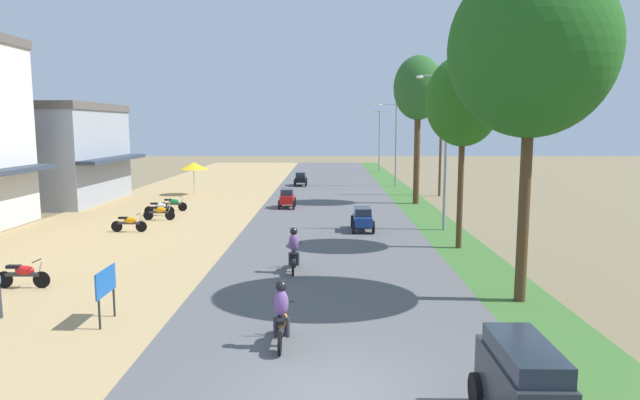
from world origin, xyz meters
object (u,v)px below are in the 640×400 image
Objects in this scene: parked_motorbike_second at (129,222)px; street_signboard at (106,285)px; parked_motorbike_third at (159,212)px; median_tree_third at (418,89)px; parked_motorbike_fourth at (160,207)px; motorbike_foreground_rider at (282,315)px; parked_motorbike_fifth at (173,203)px; car_van_charcoal at (522,382)px; vendor_umbrella at (193,166)px; motorbike_ahead_second at (294,251)px; median_tree_second at (463,101)px; streetlamp_mid at (396,138)px; car_hatchback_red at (287,198)px; streetlamp_far at (379,136)px; car_sedan_blue at (362,218)px; parked_motorbike_nearest at (23,273)px; car_sedan_black at (301,178)px; median_tree_nearest at (532,50)px; utility_pole_near at (441,135)px; streetlamp_near at (446,141)px.

street_signboard reaches higher than parked_motorbike_second.
parked_motorbike_third is 0.18× the size of median_tree_third.
motorbike_foreground_rider reaches higher than parked_motorbike_fourth.
motorbike_foreground_rider reaches higher than parked_motorbike_fifth.
median_tree_third is at bearing 84.63° from car_van_charcoal.
street_signboard is (3.57, -16.45, 0.55)m from parked_motorbike_third.
motorbike_ahead_second is (9.17, -22.84, -1.45)m from vendor_umbrella.
median_tree_second is 1.13× the size of streetlamp_mid.
car_hatchback_red is 1.11× the size of motorbike_foreground_rider.
car_van_charcoal is (-2.71, -28.89, -6.77)m from median_tree_third.
streetlamp_far is 2.94× the size of car_van_charcoal.
parked_motorbike_second is 0.80× the size of car_sedan_blue.
parked_motorbike_nearest is 14.92m from parked_motorbike_fourth.
motorbike_ahead_second is (-0.13, 6.87, 0.00)m from motorbike_foreground_rider.
median_tree_second reaches higher than car_sedan_black.
median_tree_third is (16.07, 5.40, 7.24)m from parked_motorbike_fourth.
parked_motorbike_second is 1.00× the size of motorbike_foreground_rider.
median_tree_nearest is at bearing -48.64° from parked_motorbike_fifth.
vendor_umbrella is at bearing 91.54° from parked_motorbike_second.
median_tree_third is 5.54× the size of motorbike_ahead_second.
motorbike_ahead_second is (1.23, -29.41, 0.11)m from car_sedan_black.
parked_motorbike_fourth is 0.22× the size of median_tree_second.
parked_motorbike_fourth is 0.18× the size of median_tree_third.
median_tree_third is (15.58, 7.05, 7.24)m from parked_motorbike_third.
parked_motorbike_fifth is 13.14m from car_sedan_blue.
median_tree_nearest is 13.80m from car_sedan_blue.
streetlamp_far reaches higher than car_sedan_blue.
utility_pole_near is at bearing -83.36° from streetlamp_far.
median_tree_nearest reaches higher than streetlamp_mid.
parked_motorbike_third is 0.25× the size of streetlamp_mid.
median_tree_third is (15.75, 3.69, 7.24)m from parked_motorbike_fifth.
parked_motorbike_second is 11.61m from motorbike_ahead_second.
median_tree_nearest is 1.37× the size of streetlamp_mid.
parked_motorbike_third is at bearing -85.84° from vendor_umbrella.
parked_motorbike_nearest is at bearing -126.68° from utility_pole_near.
median_tree_nearest reaches higher than car_hatchback_red.
streetlamp_far is 0.78× the size of utility_pole_near.
car_sedan_blue is at bearing 40.94° from parked_motorbike_nearest.
streetlamp_near is (15.96, 10.57, 4.07)m from parked_motorbike_nearest.
median_tree_nearest reaches higher than motorbike_foreground_rider.
median_tree_third is 27.34m from streetlamp_far.
car_sedan_blue is at bearing 110.12° from median_tree_nearest.
parked_motorbike_second is at bearing -109.04° from car_sedan_black.
streetlamp_mid reaches higher than car_sedan_blue.
utility_pole_near reaches higher than parked_motorbike_second.
median_tree_nearest is at bearing -3.88° from parked_motorbike_nearest.
street_signboard is at bearing -119.99° from car_sedan_blue.
median_tree_nearest reaches higher than parked_motorbike_third.
streetlamp_mid is (15.98, 16.48, 3.76)m from parked_motorbike_fourth.
parked_motorbike_fifth is 0.18× the size of median_tree_nearest.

